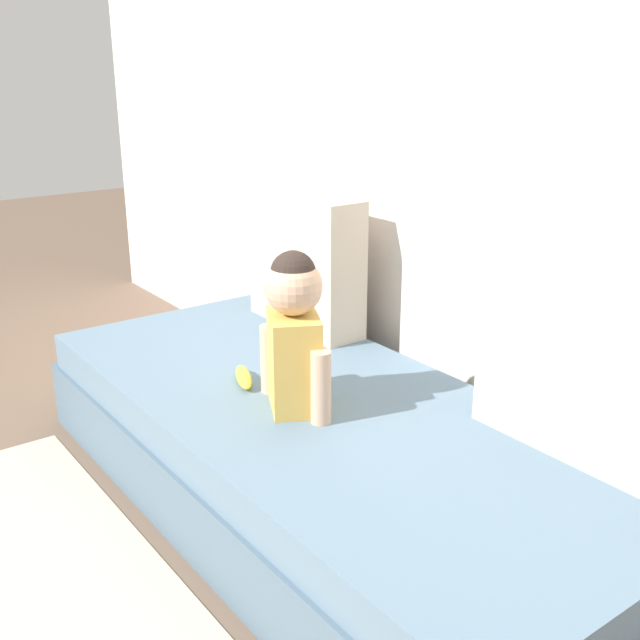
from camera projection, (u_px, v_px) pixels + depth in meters
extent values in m
plane|color=brown|center=(323.00, 509.00, 2.34)|extent=(12.00, 12.00, 0.00)
cube|color=silver|center=(482.00, 77.00, 2.26)|extent=(5.33, 0.10, 2.50)
cube|color=#495F70|center=(323.00, 475.00, 2.30)|extent=(2.13, 0.91, 0.24)
cube|color=slate|center=(323.00, 421.00, 2.24)|extent=(2.06, 0.88, 0.12)
cube|color=#C1B29E|center=(305.00, 261.00, 2.79)|extent=(0.52, 0.16, 0.49)
cube|color=#C1B29E|center=(580.00, 348.00, 1.89)|extent=(0.52, 0.16, 0.54)
cube|color=gold|center=(294.00, 361.00, 2.16)|extent=(0.24, 0.21, 0.28)
sphere|color=tan|center=(293.00, 286.00, 2.09)|extent=(0.16, 0.16, 0.16)
sphere|color=#2D231E|center=(293.00, 274.00, 2.07)|extent=(0.13, 0.13, 0.13)
cylinder|color=tan|center=(270.00, 359.00, 2.27)|extent=(0.06, 0.06, 0.21)
cylinder|color=tan|center=(321.00, 387.00, 2.07)|extent=(0.06, 0.06, 0.21)
ellipsoid|color=yellow|center=(244.00, 377.00, 2.35)|extent=(0.17, 0.11, 0.04)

